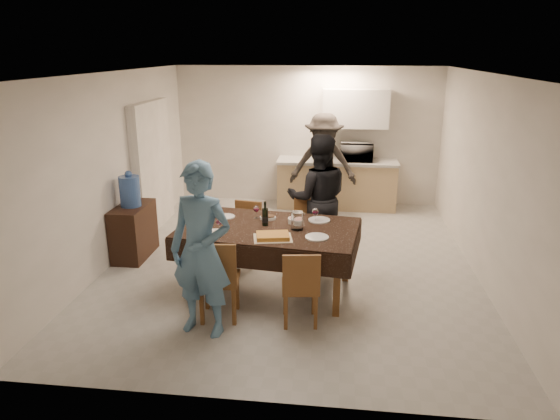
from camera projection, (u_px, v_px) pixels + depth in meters
The scene contains 33 objects.
floor at pixel (291, 261), 7.12m from camera, with size 5.00×6.00×0.02m, color #AAA9A5.
ceiling at pixel (293, 73), 6.32m from camera, with size 5.00×6.00×0.02m, color white.
wall_back at pixel (307, 136), 9.56m from camera, with size 5.00×0.02×2.60m, color silver.
wall_front at pixel (255, 262), 3.89m from camera, with size 5.00×0.02×2.60m, color silver.
wall_left at pixel (115, 168), 7.00m from camera, with size 0.02×6.00×2.60m, color silver.
wall_right at pixel (484, 178), 6.44m from camera, with size 0.02×6.00×2.60m, color silver.
stub_partition at pixel (153, 166), 8.20m from camera, with size 0.15×1.40×2.10m, color white.
kitchen_base_cabinet at pixel (336, 185), 9.45m from camera, with size 2.20×0.60×0.86m, color tan.
kitchen_worktop at pixel (337, 162), 9.31m from camera, with size 2.24×0.64×0.05m, color #A7A7A2.
upper_cabinet at pixel (356, 109), 9.12m from camera, with size 1.20×0.34×0.70m, color silver.
dining_table at pixel (269, 230), 6.06m from camera, with size 2.26×1.49×0.83m.
chair_near_left at pixel (217, 273), 5.38m from camera, with size 0.48×0.48×0.52m.
chair_near_right at pixel (300, 281), 5.31m from camera, with size 0.44×0.45×0.47m.
chair_far_left at pixel (243, 230), 6.83m from camera, with size 0.45×0.46×0.47m.
chair_far_right at pixel (309, 230), 6.71m from camera, with size 0.45×0.46×0.50m.
console at pixel (134, 231), 7.19m from camera, with size 0.41×0.83×0.77m, color black.
water_jug at pixel (130, 191), 7.00m from camera, with size 0.29×0.29×0.43m, color #3F67B1.
wine_bottle at pixel (265, 213), 6.06m from camera, with size 0.08×0.08×0.30m, color black, non-canonical shape.
water_pitcher at pixel (297, 221), 5.93m from camera, with size 0.14×0.14×0.22m, color white.
savoury_tart at pixel (273, 236), 5.67m from camera, with size 0.43×0.32×0.05m, color gold.
salad_bowl at pixel (295, 220), 6.18m from camera, with size 0.17×0.17×0.06m, color silver.
mushroom_dish at pixel (268, 218), 6.32m from camera, with size 0.19×0.19×0.03m, color silver.
wine_glass_a at pixel (219, 225), 5.85m from camera, with size 0.08×0.08×0.19m, color white, non-canonical shape.
wine_glass_b at pixel (315, 215), 6.20m from camera, with size 0.08×0.08×0.18m, color white, non-canonical shape.
wine_glass_c at pixel (256, 212), 6.33m from camera, with size 0.08×0.08×0.17m, color white, non-canonical shape.
plate_near_left at pixel (214, 233), 5.83m from camera, with size 0.26×0.26×0.01m, color silver.
plate_near_right at pixel (317, 237), 5.70m from camera, with size 0.27×0.27×0.02m, color silver.
plate_far_left at pixel (226, 217), 6.40m from camera, with size 0.24×0.24×0.01m, color silver.
plate_far_right at pixel (319, 220), 6.27m from camera, with size 0.27×0.27×0.02m, color silver.
microwave at pixel (357, 152), 9.22m from camera, with size 0.59×0.40×0.33m, color silver.
person_near at pixel (201, 250), 5.09m from camera, with size 0.67×0.44×1.85m, color teal.
person_far at pixel (318, 198), 6.96m from camera, with size 0.88×0.68×1.80m, color black.
person_kitchen at pixel (323, 165), 8.91m from camera, with size 1.18×0.68×1.83m, color black.
Camera 1 is at (0.61, -6.52, 2.88)m, focal length 32.00 mm.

